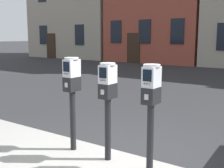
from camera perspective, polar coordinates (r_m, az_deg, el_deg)
The scene contains 4 objects.
ground_plane at distance 4.63m, azimuth 0.43°, elevation -15.27°, with size 160.00×160.00×0.00m, color #28282B.
parking_meter_near_kerb at distance 4.57m, azimuth -7.74°, elevation -0.57°, with size 0.22×0.25×1.46m.
parking_meter_twin_adjacent at distance 4.15m, azimuth -0.79°, elevation -1.93°, with size 0.22×0.25×1.42m.
parking_meter_end_of_row at distance 3.80m, azimuth 7.56°, elevation -2.87°, with size 0.22×0.25×1.43m.
Camera 1 is at (2.37, -3.48, 1.93)m, focal length 47.25 mm.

